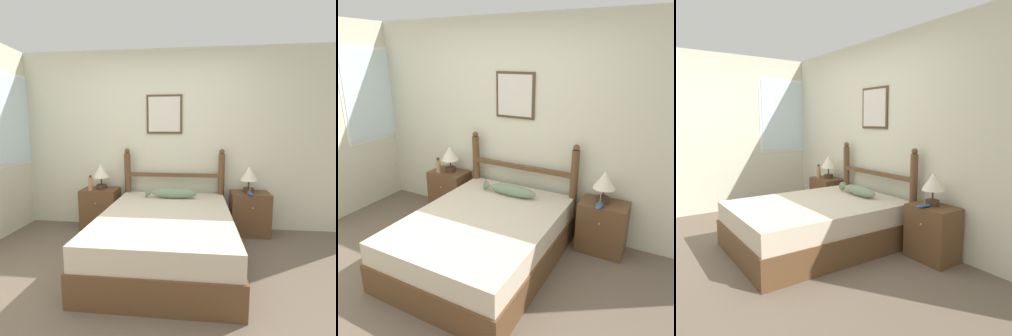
% 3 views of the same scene
% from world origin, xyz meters
% --- Properties ---
extents(ground_plane, '(16.00, 16.00, 0.00)m').
position_xyz_m(ground_plane, '(0.00, 0.00, 0.00)').
color(ground_plane, brown).
extents(wall_back, '(6.40, 0.08, 2.55)m').
position_xyz_m(wall_back, '(-0.00, 1.73, 1.28)').
color(wall_back, beige).
rests_on(wall_back, ground_plane).
extents(bed, '(1.43, 1.93, 0.53)m').
position_xyz_m(bed, '(0.13, 0.69, 0.26)').
color(bed, brown).
rests_on(bed, ground_plane).
extents(headboard, '(1.43, 0.09, 1.17)m').
position_xyz_m(headboard, '(0.13, 1.60, 0.62)').
color(headboard, brown).
rests_on(headboard, ground_plane).
extents(nightstand_left, '(0.51, 0.37, 0.59)m').
position_xyz_m(nightstand_left, '(-0.92, 1.50, 0.29)').
color(nightstand_left, brown).
rests_on(nightstand_left, ground_plane).
extents(nightstand_right, '(0.51, 0.37, 0.59)m').
position_xyz_m(nightstand_right, '(1.19, 1.50, 0.29)').
color(nightstand_right, brown).
rests_on(nightstand_right, ground_plane).
extents(table_lamp_left, '(0.24, 0.24, 0.36)m').
position_xyz_m(table_lamp_left, '(-0.91, 1.52, 0.82)').
color(table_lamp_left, '#422D1E').
rests_on(table_lamp_left, nightstand_left).
extents(table_lamp_right, '(0.24, 0.24, 0.36)m').
position_xyz_m(table_lamp_right, '(1.16, 1.51, 0.82)').
color(table_lamp_right, '#422D1E').
rests_on(table_lamp_right, nightstand_right).
extents(bottle, '(0.06, 0.06, 0.22)m').
position_xyz_m(bottle, '(-1.02, 1.40, 0.69)').
color(bottle, tan).
rests_on(bottle, nightstand_left).
extents(model_boat, '(0.07, 0.22, 0.16)m').
position_xyz_m(model_boat, '(1.16, 1.38, 0.61)').
color(model_boat, '#335684').
rests_on(model_boat, nightstand_right).
extents(fish_pillow, '(0.68, 0.14, 0.13)m').
position_xyz_m(fish_pillow, '(0.13, 1.30, 0.60)').
color(fish_pillow, gray).
rests_on(fish_pillow, bed).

